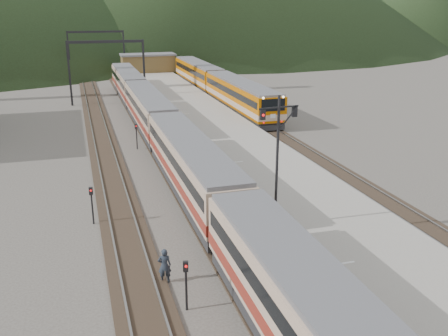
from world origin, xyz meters
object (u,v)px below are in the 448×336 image
object	(u,v)px
second_train	(217,83)
worker	(165,266)
signal_mast	(278,149)
main_train	(166,133)

from	to	relation	value
second_train	worker	xyz separation A→B (m)	(-15.26, -45.20, -1.22)
second_train	worker	size ratio (longest dim) A/B	24.29
signal_mast	worker	bearing A→B (deg)	-159.85
worker	main_train	bearing A→B (deg)	-92.48
main_train	signal_mast	size ratio (longest dim) A/B	10.89
main_train	second_train	world-z (taller)	second_train
main_train	signal_mast	distance (m)	18.47
main_train	worker	world-z (taller)	main_train
main_train	signal_mast	world-z (taller)	signal_mast
main_train	signal_mast	bearing A→B (deg)	-81.72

